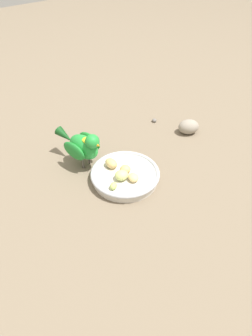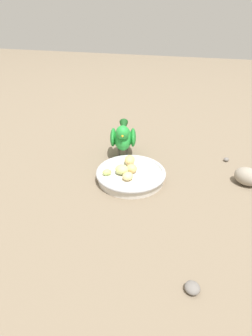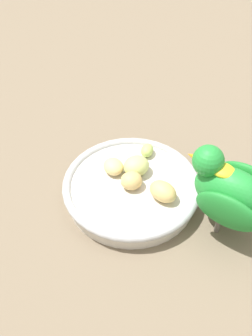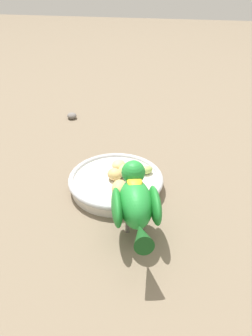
% 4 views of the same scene
% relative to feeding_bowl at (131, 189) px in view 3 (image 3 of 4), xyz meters
% --- Properties ---
extents(ground_plane, '(4.00, 4.00, 0.00)m').
position_rel_feeding_bowl_xyz_m(ground_plane, '(0.02, -0.02, -0.02)').
color(ground_plane, '#756651').
extents(feeding_bowl, '(0.19, 0.19, 0.03)m').
position_rel_feeding_bowl_xyz_m(feeding_bowl, '(0.00, 0.00, 0.00)').
color(feeding_bowl, beige).
rests_on(feeding_bowl, ground_plane).
extents(apple_piece_0, '(0.04, 0.04, 0.03)m').
position_rel_feeding_bowl_xyz_m(apple_piece_0, '(0.01, -0.02, 0.02)').
color(apple_piece_0, '#C6D17A').
rests_on(apple_piece_0, feeding_bowl).
extents(apple_piece_1, '(0.04, 0.04, 0.02)m').
position_rel_feeding_bowl_xyz_m(apple_piece_1, '(-0.00, 0.00, 0.02)').
color(apple_piece_1, tan).
rests_on(apple_piece_1, feeding_bowl).
extents(apple_piece_2, '(0.04, 0.03, 0.02)m').
position_rel_feeding_bowl_xyz_m(apple_piece_2, '(0.04, 0.00, 0.02)').
color(apple_piece_2, '#E5C67F').
rests_on(apple_piece_2, feeding_bowl).
extents(apple_piece_3, '(0.03, 0.03, 0.02)m').
position_rel_feeding_bowl_xyz_m(apple_piece_3, '(0.03, -0.06, 0.02)').
color(apple_piece_3, '#B2CC66').
rests_on(apple_piece_3, feeding_bowl).
extents(apple_piece_4, '(0.04, 0.03, 0.02)m').
position_rel_feeding_bowl_xyz_m(apple_piece_4, '(-0.05, -0.01, 0.02)').
color(apple_piece_4, tan).
rests_on(apple_piece_4, feeding_bowl).
extents(parrot, '(0.17, 0.10, 0.12)m').
position_rel_feeding_bowl_xyz_m(parrot, '(-0.12, -0.06, 0.05)').
color(parrot, '#59544C').
rests_on(parrot, ground_plane).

